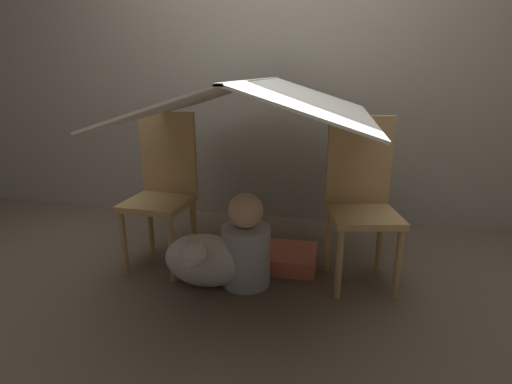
# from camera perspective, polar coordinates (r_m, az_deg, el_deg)

# --- Properties ---
(ground_plane) EXTENTS (8.80, 8.80, 0.00)m
(ground_plane) POSITION_cam_1_polar(r_m,az_deg,el_deg) (2.43, -0.23, -12.13)
(ground_plane) COLOR brown
(wall_back) EXTENTS (7.00, 0.05, 2.50)m
(wall_back) POSITION_cam_1_polar(r_m,az_deg,el_deg) (3.19, 3.60, 18.19)
(wall_back) COLOR gray
(wall_back) RESTS_ON ground_plane
(chair_left) EXTENTS (0.40, 0.40, 0.94)m
(chair_left) POSITION_cam_1_polar(r_m,az_deg,el_deg) (2.52, -13.16, 0.87)
(chair_left) COLOR tan
(chair_left) RESTS_ON ground_plane
(chair_right) EXTENTS (0.43, 0.43, 0.94)m
(chair_right) POSITION_cam_1_polar(r_m,az_deg,el_deg) (2.32, 14.81, -0.65)
(chair_right) COLOR tan
(chair_right) RESTS_ON ground_plane
(sheet_canopy) EXTENTS (1.21, 1.46, 0.20)m
(sheet_canopy) POSITION_cam_1_polar(r_m,az_deg,el_deg) (2.17, 0.00, 13.25)
(sheet_canopy) COLOR silver
(person_front) EXTENTS (0.28, 0.28, 0.54)m
(person_front) POSITION_cam_1_polar(r_m,az_deg,el_deg) (2.27, -1.46, -7.68)
(person_front) COLOR #B2B2B7
(person_front) RESTS_ON ground_plane
(dog) EXTENTS (0.47, 0.39, 0.37)m
(dog) POSITION_cam_1_polar(r_m,az_deg,el_deg) (2.28, -7.44, -9.57)
(dog) COLOR silver
(dog) RESTS_ON ground_plane
(floor_cushion) EXTENTS (0.43, 0.35, 0.10)m
(floor_cushion) POSITION_cam_1_polar(r_m,az_deg,el_deg) (2.56, 3.64, -9.30)
(floor_cushion) COLOR #CC664C
(floor_cushion) RESTS_ON ground_plane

